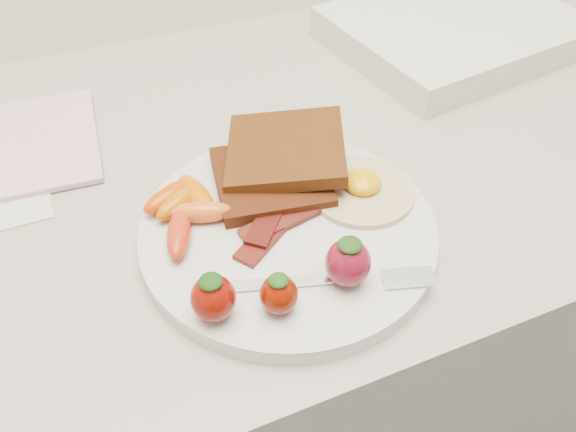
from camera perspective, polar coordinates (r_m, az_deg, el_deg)
name	(u,v)px	position (r m, az deg, el deg)	size (l,w,h in m)	color
counter	(267,363)	(0.97, -2.16, -14.71)	(2.00, 0.60, 0.90)	gray
plate	(288,231)	(0.52, 0.00, -1.51)	(0.27, 0.27, 0.02)	silver
toast_lower	(271,178)	(0.55, -1.78, 3.86)	(0.11, 0.11, 0.01)	black
toast_upper	(286,149)	(0.56, -0.23, 6.80)	(0.11, 0.11, 0.01)	#37160A
fried_egg	(362,188)	(0.54, 7.50, 2.81)	(0.13, 0.13, 0.02)	beige
bacon_strips	(275,222)	(0.50, -1.35, -0.57)	(0.10, 0.09, 0.01)	#410203
baby_carrots	(186,207)	(0.52, -10.35, 0.91)	(0.08, 0.11, 0.02)	#C35902
strawberries	(286,281)	(0.44, -0.19, -6.65)	(0.15, 0.05, 0.05)	#710B04
fork	(346,279)	(0.46, 5.89, -6.43)	(0.16, 0.07, 0.00)	white
notepad	(40,142)	(0.68, -23.88, 6.93)	(0.12, 0.18, 0.01)	#D5A7B2
appliance	(455,30)	(0.85, 16.57, 17.67)	(0.32, 0.25, 0.04)	silver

